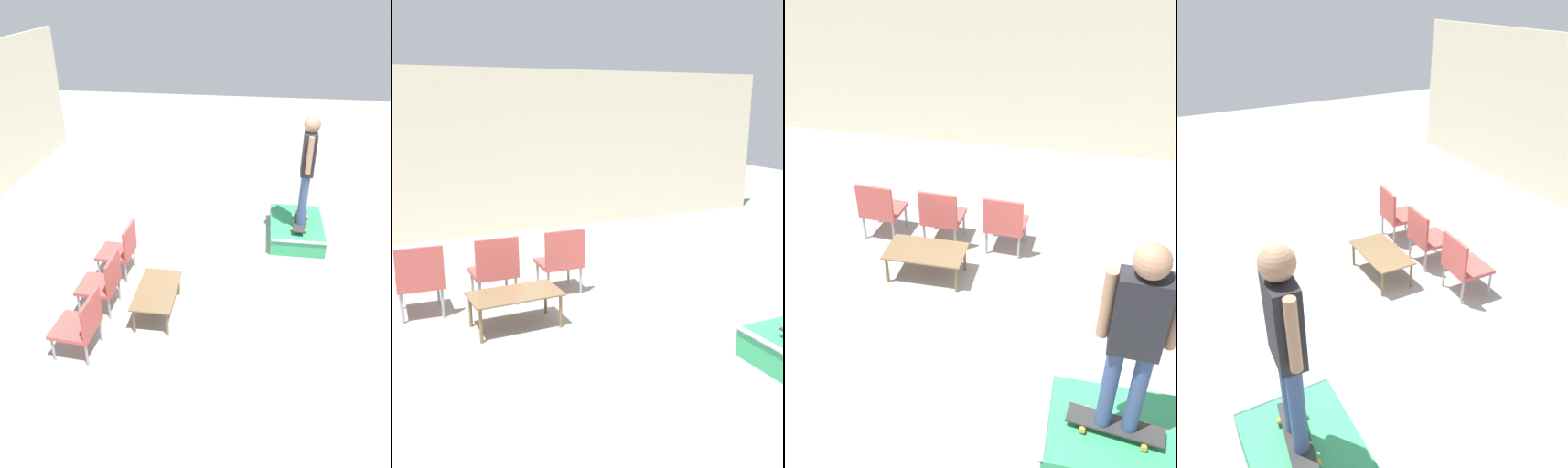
# 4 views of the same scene
# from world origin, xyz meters

# --- Properties ---
(ground_plane) EXTENTS (24.00, 24.00, 0.00)m
(ground_plane) POSITION_xyz_m (0.00, 0.00, 0.00)
(ground_plane) COLOR gray
(house_wall_back) EXTENTS (12.00, 0.06, 3.00)m
(house_wall_back) POSITION_xyz_m (0.00, 4.99, 1.50)
(house_wall_back) COLOR beige
(house_wall_back) RESTS_ON ground_plane
(coffee_table) EXTENTS (0.99, 0.55, 0.40)m
(coffee_table) POSITION_xyz_m (-1.02, 0.81, 0.36)
(coffee_table) COLOR brown
(coffee_table) RESTS_ON ground_plane
(patio_chair_left) EXTENTS (0.56, 0.56, 0.87)m
(patio_chair_left) POSITION_xyz_m (-1.89, 1.56, 0.47)
(patio_chair_left) COLOR #99999E
(patio_chair_left) RESTS_ON ground_plane
(patio_chair_center) EXTENTS (0.53, 0.53, 0.87)m
(patio_chair_center) POSITION_xyz_m (-1.02, 1.56, 0.47)
(patio_chair_center) COLOR #99999E
(patio_chair_center) RESTS_ON ground_plane
(patio_chair_right) EXTENTS (0.54, 0.54, 0.87)m
(patio_chair_right) POSITION_xyz_m (-0.15, 1.56, 0.47)
(patio_chair_right) COLOR #99999E
(patio_chair_right) RESTS_ON ground_plane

